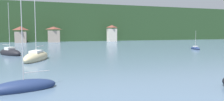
# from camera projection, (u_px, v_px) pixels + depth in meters

# --- Properties ---
(wooded_hillside) EXTENTS (352.00, 76.12, 34.43)m
(wooded_hillside) POSITION_uv_depth(u_px,v_px,m) (40.00, 27.00, 139.81)
(wooded_hillside) COLOR #264223
(wooded_hillside) RESTS_ON ground_plane
(shore_building_westcentral) EXTENTS (4.69, 5.63, 6.80)m
(shore_building_westcentral) POSITION_uv_depth(u_px,v_px,m) (21.00, 35.00, 91.91)
(shore_building_westcentral) COLOR gray
(shore_building_westcentral) RESTS_ON ground_plane
(shore_building_central) EXTENTS (5.12, 3.57, 6.76)m
(shore_building_central) POSITION_uv_depth(u_px,v_px,m) (54.00, 35.00, 95.34)
(shore_building_central) COLOR gray
(shore_building_central) RESTS_ON ground_plane
(shore_building_eastcentral) EXTENTS (4.22, 3.66, 7.70)m
(shore_building_eastcentral) POSITION_uv_depth(u_px,v_px,m) (112.00, 33.00, 104.06)
(shore_building_eastcentral) COLOR beige
(shore_building_eastcentral) RESTS_ON ground_plane
(sailboat_mid_3) EXTENTS (5.28, 2.87, 7.52)m
(sailboat_mid_3) POSITION_uv_depth(u_px,v_px,m) (24.00, 87.00, 16.99)
(sailboat_mid_3) COLOR navy
(sailboat_mid_3) RESTS_ON ground_plane
(sailboat_far_4) EXTENTS (5.57, 6.89, 10.59)m
(sailboat_far_4) POSITION_uv_depth(u_px,v_px,m) (10.00, 53.00, 42.77)
(sailboat_far_4) COLOR black
(sailboat_far_4) RESTS_ON ground_plane
(sailboat_far_8) EXTENTS (5.22, 8.49, 10.98)m
(sailboat_far_8) POSITION_uv_depth(u_px,v_px,m) (36.00, 57.00, 34.82)
(sailboat_far_8) COLOR #CCBC8E
(sailboat_far_8) RESTS_ON ground_plane
(sailboat_far_9) EXTENTS (2.42, 4.62, 5.05)m
(sailboat_far_9) POSITION_uv_depth(u_px,v_px,m) (195.00, 48.00, 56.82)
(sailboat_far_9) COLOR navy
(sailboat_far_9) RESTS_ON ground_plane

